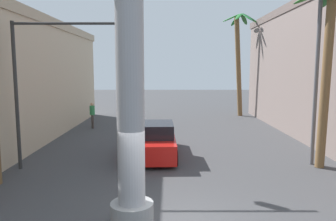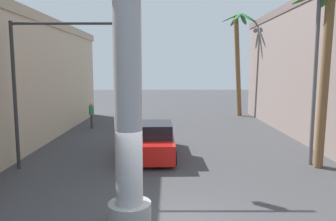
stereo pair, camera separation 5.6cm
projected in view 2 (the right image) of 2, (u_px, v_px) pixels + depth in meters
name	position (u px, v px, depth m)	size (l,w,h in m)	color
ground_plane	(168.00, 142.00, 17.86)	(88.81, 88.81, 0.00)	#424244
street_lamp	(308.00, 56.00, 13.07)	(2.40, 0.28, 7.43)	#59595E
traffic_light_mast	(53.00, 66.00, 12.53)	(5.00, 0.32, 5.75)	#333333
car_lead	(152.00, 140.00, 14.92)	(2.23, 4.88, 1.56)	black
palm_tree_near_right	(325.00, 60.00, 12.76)	(2.46, 2.63, 7.05)	brown
palm_tree_far_right	(239.00, 55.00, 26.99)	(3.06, 2.95, 8.44)	brown
pedestrian_far_left	(92.00, 113.00, 21.79)	(0.43, 0.43, 1.73)	#3F3833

